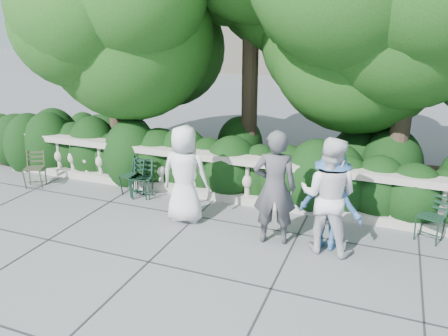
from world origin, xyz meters
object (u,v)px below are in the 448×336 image
(chair_b, at_px, (128,197))
(chair_e, at_px, (424,243))
(chair_a, at_px, (139,199))
(person_woman_grey, at_px, (275,188))
(chair_weathered, at_px, (35,189))
(person_businessman, at_px, (185,174))
(chair_c, at_px, (141,200))
(person_older_blue, at_px, (330,202))
(person_casual_man, at_px, (328,196))

(chair_b, bearing_deg, chair_e, 21.38)
(chair_a, height_order, person_woman_grey, person_woman_grey)
(chair_weathered, height_order, person_woman_grey, person_woman_grey)
(chair_b, relative_size, person_businessman, 0.45)
(chair_c, height_order, chair_weathered, same)
(person_older_blue, bearing_deg, chair_e, -143.48)
(chair_a, relative_size, person_businessman, 0.45)
(person_businessman, xyz_separation_m, person_woman_grey, (1.77, -0.22, 0.06))
(chair_a, height_order, person_older_blue, person_older_blue)
(chair_a, distance_m, person_older_blue, 4.18)
(person_casual_man, bearing_deg, person_businessman, 0.72)
(person_casual_man, bearing_deg, chair_c, -5.61)
(chair_e, bearing_deg, person_older_blue, -133.35)
(chair_weathered, bearing_deg, chair_e, -23.08)
(person_businessman, bearing_deg, chair_e, -175.56)
(chair_b, height_order, person_older_blue, person_older_blue)
(chair_a, height_order, person_casual_man, person_casual_man)
(chair_weathered, bearing_deg, chair_a, -18.31)
(chair_b, height_order, person_casual_man, person_casual_man)
(chair_a, xyz_separation_m, person_businessman, (1.39, -0.55, 0.92))
(person_woman_grey, bearing_deg, chair_c, -27.75)
(chair_c, bearing_deg, chair_weathered, 168.30)
(person_businessman, bearing_deg, chair_weathered, -7.28)
(chair_b, relative_size, person_casual_man, 0.44)
(chair_e, bearing_deg, person_woman_grey, -138.90)
(person_businessman, relative_size, person_older_blue, 1.12)
(person_older_blue, bearing_deg, person_businessman, 9.72)
(chair_b, distance_m, chair_e, 5.89)
(person_woman_grey, distance_m, person_older_blue, 0.93)
(person_businessman, distance_m, person_woman_grey, 1.78)
(person_older_blue, bearing_deg, chair_a, 2.57)
(chair_b, xyz_separation_m, person_woman_grey, (3.44, -0.78, 0.99))
(chair_b, xyz_separation_m, person_businessman, (1.68, -0.56, 0.92))
(person_casual_man, bearing_deg, person_older_blue, -99.76)
(chair_b, distance_m, person_woman_grey, 3.67)
(chair_a, bearing_deg, chair_c, -14.97)
(chair_weathered, height_order, person_businessman, person_businessman)
(chair_c, bearing_deg, chair_b, 156.09)
(person_businessman, bearing_deg, chair_a, -26.01)
(person_woman_grey, bearing_deg, person_casual_man, 168.40)
(chair_e, relative_size, person_casual_man, 0.44)
(chair_c, distance_m, person_businessman, 1.70)
(chair_e, height_order, person_older_blue, person_older_blue)
(person_businessman, xyz_separation_m, person_older_blue, (2.67, -0.07, -0.10))
(chair_b, height_order, chair_e, same)
(chair_e, height_order, chair_weathered, same)
(chair_a, bearing_deg, person_businessman, -25.77)
(chair_weathered, relative_size, person_older_blue, 0.51)
(chair_a, distance_m, chair_b, 0.29)
(person_businessman, distance_m, person_older_blue, 2.67)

